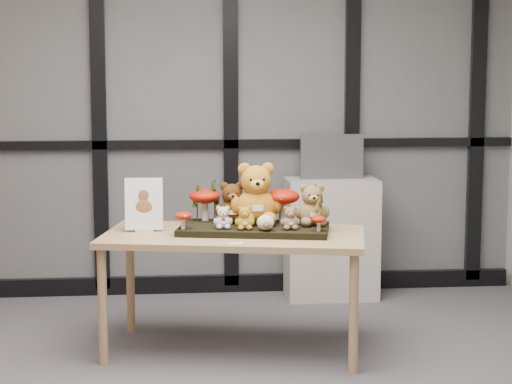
{
  "coord_description": "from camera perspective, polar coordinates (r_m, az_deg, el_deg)",
  "views": [
    {
      "loc": [
        0.01,
        -3.92,
        1.61
      ],
      "look_at": [
        0.49,
        1.06,
        0.91
      ],
      "focal_mm": 65.0,
      "sensor_mm": 36.0,
      "label": 1
    }
  ],
  "objects": [
    {
      "name": "bear_small_yellow",
      "position": [
        5.04,
        -0.71,
        -1.52
      ],
      "size": [
        0.13,
        0.12,
        0.14
      ],
      "primitive_type": null,
      "rotation": [
        0.0,
        0.0,
        -0.2
      ],
      "color": "#AC831D",
      "rests_on": "diorama_tray"
    },
    {
      "name": "diorama_tray",
      "position": [
        5.16,
        -0.12,
        -2.29
      ],
      "size": [
        0.89,
        0.57,
        0.04
      ],
      "primitive_type": "cube",
      "rotation": [
        0.0,
        0.0,
        -0.2
      ],
      "color": "black",
      "rests_on": "display_table"
    },
    {
      "name": "label_card",
      "position": [
        4.84,
        -1.3,
        -3.18
      ],
      "size": [
        0.08,
        0.03,
        0.0
      ],
      "primitive_type": "cube",
      "color": "white",
      "rests_on": "display_table"
    },
    {
      "name": "bear_white_bow",
      "position": [
        5.07,
        -2.05,
        -1.49
      ],
      "size": [
        0.12,
        0.11,
        0.14
      ],
      "primitive_type": null,
      "rotation": [
        0.0,
        0.0,
        -0.2
      ],
      "color": "silver",
      "rests_on": "diorama_tray"
    },
    {
      "name": "bear_tan_back",
      "position": [
        5.17,
        3.47,
        -0.64
      ],
      "size": [
        0.23,
        0.21,
        0.26
      ],
      "primitive_type": null,
      "rotation": [
        0.0,
        0.0,
        -0.2
      ],
      "color": "olive",
      "rests_on": "diorama_tray"
    },
    {
      "name": "bear_pooh_yellow",
      "position": [
        5.2,
        -0.0,
        0.1
      ],
      "size": [
        0.34,
        0.32,
        0.38
      ],
      "primitive_type": null,
      "rotation": [
        0.0,
        0.0,
        -0.2
      ],
      "color": "orange",
      "rests_on": "diorama_tray"
    },
    {
      "name": "display_table",
      "position": [
        5.14,
        -1.38,
        -3.31
      ],
      "size": [
        1.55,
        0.99,
        0.67
      ],
      "rotation": [
        0.0,
        0.0,
        -0.2
      ],
      "color": "tan",
      "rests_on": "floor"
    },
    {
      "name": "mushroom_back_left",
      "position": [
        5.33,
        -3.16,
        -0.69
      ],
      "size": [
        0.18,
        0.18,
        0.2
      ],
      "primitive_type": null,
      "color": "#9E1405",
      "rests_on": "diorama_tray"
    },
    {
      "name": "glass_partition",
      "position": [
        6.39,
        -5.62,
        6.21
      ],
      "size": [
        4.9,
        0.06,
        2.78
      ],
      "color": "#2D383F",
      "rests_on": "floor"
    },
    {
      "name": "room_shell",
      "position": [
        3.92,
        -5.7,
        8.95
      ],
      "size": [
        5.0,
        5.0,
        5.0
      ],
      "color": "#AAA7A1",
      "rests_on": "floor"
    },
    {
      "name": "sprig_green_centre",
      "position": [
        5.31,
        -0.84,
        -0.95
      ],
      "size": [
        0.05,
        0.05,
        0.16
      ],
      "primitive_type": null,
      "color": "#1C370C",
      "rests_on": "diorama_tray"
    },
    {
      "name": "sprig_green_mid_left",
      "position": [
        5.32,
        -2.55,
        -0.49
      ],
      "size": [
        0.05,
        0.05,
        0.24
      ],
      "primitive_type": null,
      "color": "#1C370C",
      "rests_on": "diorama_tray"
    },
    {
      "name": "mushroom_front_left",
      "position": [
        5.07,
        -4.52,
        -1.7
      ],
      "size": [
        0.09,
        0.09,
        0.11
      ],
      "primitive_type": null,
      "color": "#9E1405",
      "rests_on": "diorama_tray"
    },
    {
      "name": "cabinet",
      "position": [
        6.39,
        4.65,
        -2.87
      ],
      "size": [
        0.62,
        0.36,
        0.82
      ],
      "primitive_type": "cube",
      "color": "#B3AAA0",
      "rests_on": "floor"
    },
    {
      "name": "mushroom_back_right",
      "position": [
        5.25,
        1.66,
        -0.74
      ],
      "size": [
        0.19,
        0.19,
        0.21
      ],
      "primitive_type": null,
      "color": "#9E1405",
      "rests_on": "diorama_tray"
    },
    {
      "name": "bear_beige_small",
      "position": [
        5.05,
        2.12,
        -1.52
      ],
      "size": [
        0.13,
        0.12,
        0.14
      ],
      "primitive_type": null,
      "rotation": [
        0.0,
        0.0,
        -0.2
      ],
      "color": "#866546",
      "rests_on": "diorama_tray"
    },
    {
      "name": "sprig_dry_mid_right",
      "position": [
        5.1,
        4.03,
        -1.2
      ],
      "size": [
        0.05,
        0.05,
        0.18
      ],
      "primitive_type": null,
      "color": "brown",
      "rests_on": "diorama_tray"
    },
    {
      "name": "sprig_dry_far_right",
      "position": [
        5.2,
        3.69,
        -0.75
      ],
      "size": [
        0.05,
        0.05,
        0.23
      ],
      "primitive_type": null,
      "color": "brown",
      "rests_on": "diorama_tray"
    },
    {
      "name": "bear_brown_medium",
      "position": [
        5.23,
        -1.49,
        -0.53
      ],
      "size": [
        0.23,
        0.21,
        0.26
      ],
      "primitive_type": null,
      "rotation": [
        0.0,
        0.0,
        -0.2
      ],
      "color": "#45270B",
      "rests_on": "diorama_tray"
    },
    {
      "name": "sprig_green_far_left",
      "position": [
        5.29,
        -3.64,
        -0.69
      ],
      "size": [
        0.05,
        0.05,
        0.21
      ],
      "primitive_type": null,
      "color": "#1C370C",
      "rests_on": "diorama_tray"
    },
    {
      "name": "sign_holder",
      "position": [
        5.21,
        -6.91,
        -0.9
      ],
      "size": [
        0.21,
        0.06,
        0.3
      ],
      "rotation": [
        0.0,
        0.0,
        0.0
      ],
      "color": "silver",
      "rests_on": "display_table"
    },
    {
      "name": "monitor",
      "position": [
        6.32,
        4.68,
        2.18
      ],
      "size": [
        0.43,
        0.04,
        0.3
      ],
      "color": "#47494E",
      "rests_on": "cabinet"
    },
    {
      "name": "plush_cream_hedgehog",
      "position": [
        5.01,
        0.59,
        -1.85
      ],
      "size": [
        0.08,
        0.08,
        0.09
      ],
      "primitive_type": null,
      "rotation": [
        0.0,
        0.0,
        -0.2
      ],
      "color": "silver",
      "rests_on": "diorama_tray"
    },
    {
      "name": "mushroom_front_right",
      "position": [
        5.0,
        3.87,
        -1.9
      ],
      "size": [
        0.08,
        0.08,
        0.09
      ],
      "primitive_type": null,
      "color": "#9E1405",
      "rests_on": "diorama_tray"
    }
  ]
}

